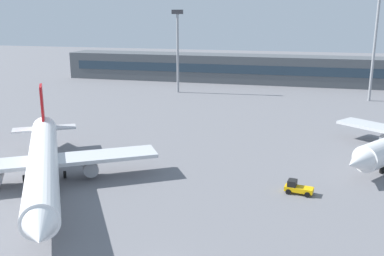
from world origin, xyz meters
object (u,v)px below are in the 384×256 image
floodlight_tower_west (178,45)px  floodlight_tower_east (376,35)px  airplane_near (43,163)px  baggage_tug_yellow (297,188)px

floodlight_tower_west → floodlight_tower_east: bearing=0.2°
airplane_near → baggage_tug_yellow: bearing=10.1°
floodlight_tower_east → baggage_tug_yellow: bearing=-104.1°
baggage_tug_yellow → floodlight_tower_east: size_ratio=0.13×
floodlight_tower_west → airplane_near: bearing=-88.1°
baggage_tug_yellow → floodlight_tower_east: bearing=75.9°
airplane_near → baggage_tug_yellow: (33.11, 5.90, -2.58)m
baggage_tug_yellow → floodlight_tower_west: (-35.60, 67.93, 12.92)m
baggage_tug_yellow → floodlight_tower_west: bearing=117.7°
airplane_near → floodlight_tower_west: floodlight_tower_west is taller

